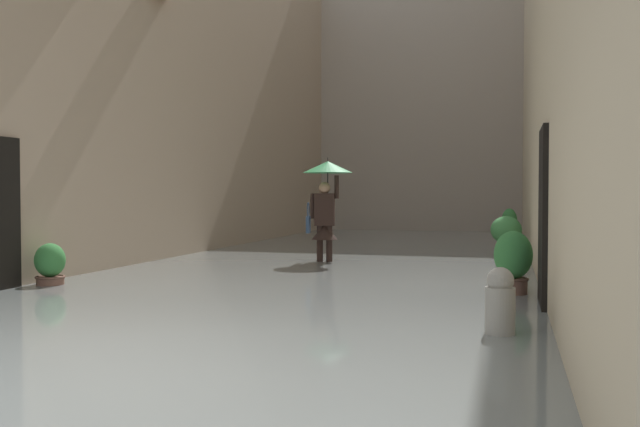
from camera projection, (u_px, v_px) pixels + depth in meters
name	position (u px, v px, depth m)	size (l,w,h in m)	color
ground_plane	(358.00, 261.00, 14.32)	(60.00, 60.00, 0.00)	#605B56
flood_water	(358.00, 258.00, 14.31)	(7.80, 25.20, 0.14)	slate
building_facade_right	(170.00, 64.00, 15.37)	(2.04, 23.20, 8.80)	tan
building_facade_far	(422.00, 75.00, 24.25)	(10.60, 1.80, 11.43)	#A89989
person_wading	(326.00, 193.00, 12.79)	(0.95, 0.95, 2.12)	#4C4233
potted_plant_far_right	(50.00, 268.00, 9.57)	(0.43, 0.43, 0.73)	brown
potted_plant_near_left	(509.00, 227.00, 17.09)	(0.40, 0.40, 1.06)	brown
potted_plant_far_left	(506.00, 235.00, 14.04)	(0.64, 0.64, 0.96)	brown
potted_plant_mid_left	(513.00, 264.00, 8.69)	(0.49, 0.49, 0.95)	brown
mooring_bollard	(500.00, 308.00, 6.20)	(0.27, 0.27, 0.76)	gray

